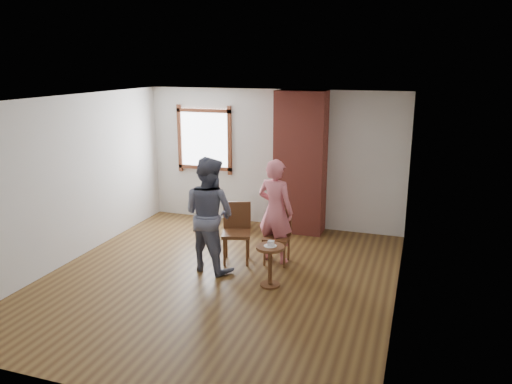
% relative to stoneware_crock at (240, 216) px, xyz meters
% --- Properties ---
extents(ground, '(5.50, 5.50, 0.00)m').
position_rel_stoneware_crock_xyz_m(ground, '(0.49, -2.26, -0.25)').
color(ground, brown).
rests_on(ground, ground).
extents(room_shell, '(5.04, 5.52, 2.62)m').
position_rel_stoneware_crock_xyz_m(room_shell, '(0.43, -1.65, 1.56)').
color(room_shell, silver).
rests_on(room_shell, ground).
extents(brick_chimney, '(0.90, 0.50, 2.60)m').
position_rel_stoneware_crock_xyz_m(brick_chimney, '(1.09, 0.24, 1.05)').
color(brick_chimney, '#AC493D').
rests_on(brick_chimney, ground).
extents(stoneware_crock, '(0.51, 0.51, 0.49)m').
position_rel_stoneware_crock_xyz_m(stoneware_crock, '(0.00, 0.00, 0.00)').
color(stoneware_crock, tan).
rests_on(stoneware_crock, ground).
extents(dark_pot, '(0.17, 0.17, 0.14)m').
position_rel_stoneware_crock_xyz_m(dark_pot, '(-0.05, 0.14, -0.18)').
color(dark_pot, black).
rests_on(dark_pot, ground).
extents(dining_chair_left, '(0.55, 0.55, 0.94)m').
position_rel_stoneware_crock_xyz_m(dining_chair_left, '(0.48, -1.47, 0.28)').
color(dining_chair_left, brown).
rests_on(dining_chair_left, ground).
extents(dining_chair_right, '(0.41, 0.41, 0.83)m').
position_rel_stoneware_crock_xyz_m(dining_chair_right, '(1.12, -1.32, 0.22)').
color(dining_chair_right, brown).
rests_on(dining_chair_right, ground).
extents(side_table, '(0.40, 0.40, 0.60)m').
position_rel_stoneware_crock_xyz_m(side_table, '(1.27, -2.22, 0.16)').
color(side_table, brown).
rests_on(side_table, ground).
extents(cake_plate, '(0.18, 0.18, 0.01)m').
position_rel_stoneware_crock_xyz_m(cake_plate, '(1.27, -2.22, 0.36)').
color(cake_plate, white).
rests_on(cake_plate, side_table).
extents(cake_slice, '(0.08, 0.07, 0.06)m').
position_rel_stoneware_crock_xyz_m(cake_slice, '(1.28, -2.22, 0.39)').
color(cake_slice, white).
rests_on(cake_slice, cake_plate).
extents(man, '(1.01, 0.88, 1.75)m').
position_rel_stoneware_crock_xyz_m(man, '(0.22, -1.92, 0.63)').
color(man, '#141937').
rests_on(man, ground).
extents(person_pink, '(0.68, 0.53, 1.65)m').
position_rel_stoneware_crock_xyz_m(person_pink, '(1.07, -1.30, 0.58)').
color(person_pink, '#E2717D').
rests_on(person_pink, ground).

